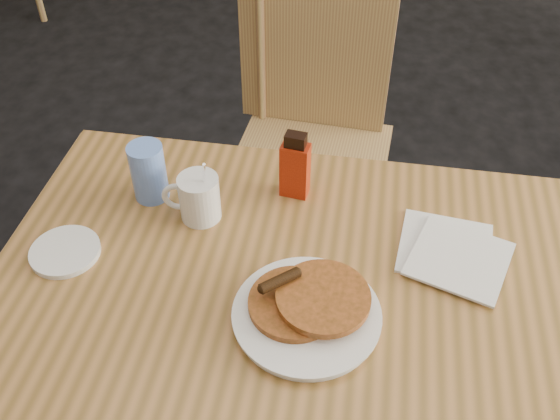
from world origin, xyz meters
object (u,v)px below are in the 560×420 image
object	(u,v)px
syrup_bottle	(295,167)
blue_tumbler	(148,172)
chair_main_far	(312,114)
pancake_plate	(307,310)
main_table	(290,291)
coffee_mug	(198,197)

from	to	relation	value
syrup_bottle	blue_tumbler	world-z (taller)	syrup_bottle
chair_main_far	pancake_plate	bearing A→B (deg)	-80.11
main_table	pancake_plate	distance (m)	0.12
chair_main_far	pancake_plate	size ratio (longest dim) A/B	3.74
pancake_plate	blue_tumbler	world-z (taller)	blue_tumbler
pancake_plate	coffee_mug	world-z (taller)	coffee_mug
chair_main_far	coffee_mug	bearing A→B (deg)	-100.52
main_table	coffee_mug	xyz separation A→B (m)	(-0.20, 0.15, 0.10)
coffee_mug	pancake_plate	bearing A→B (deg)	-40.73
chair_main_far	pancake_plate	distance (m)	0.88
main_table	coffee_mug	size ratio (longest dim) A/B	7.96
chair_main_far	blue_tumbler	world-z (taller)	chair_main_far
main_table	pancake_plate	world-z (taller)	pancake_plate
coffee_mug	blue_tumbler	world-z (taller)	coffee_mug
pancake_plate	syrup_bottle	distance (m)	0.34
chair_main_far	pancake_plate	xyz separation A→B (m)	(0.02, -0.86, 0.18)
coffee_mug	blue_tumbler	bearing A→B (deg)	159.34
main_table	pancake_plate	xyz separation A→B (m)	(0.04, -0.09, 0.06)
pancake_plate	blue_tumbler	distance (m)	0.46
chair_main_far	coffee_mug	xyz separation A→B (m)	(-0.22, -0.62, 0.21)
main_table	coffee_mug	distance (m)	0.27
chair_main_far	coffee_mug	distance (m)	0.69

